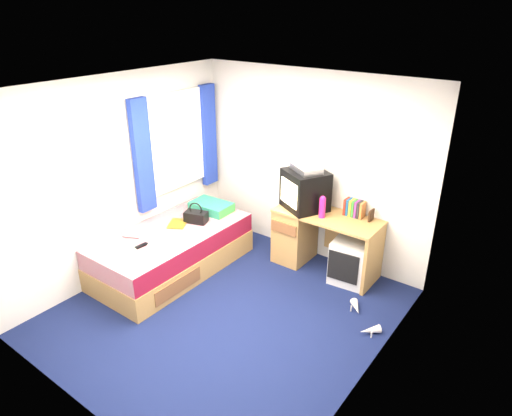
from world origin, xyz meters
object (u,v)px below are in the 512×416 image
Objects in this scene: storage_cube at (351,261)px; water_bottle at (132,235)px; picture_frame at (371,215)px; pink_water_bottle at (322,208)px; handbag at (196,216)px; white_heels at (363,318)px; towel at (165,246)px; remote_control at (141,246)px; bed at (172,250)px; aerosol_can at (325,204)px; magazine at (178,224)px; desk at (307,234)px; pillow at (211,207)px; colour_swatch_fan at (134,249)px; crt_tv at (305,190)px; vcr at (306,168)px.

storage_cube is 2.63m from water_bottle.
pink_water_bottle is at bearing -150.11° from picture_frame.
handbag reaches higher than white_heels.
towel reaches higher than remote_control.
bed is 1.97m from aerosol_can.
remote_control is 2.59m from white_heels.
magazine is 0.60m from water_bottle.
magazine is 1.40× the size of water_bottle.
desk is 6.50× the size of water_bottle.
aerosol_can is (1.43, 0.49, 0.24)m from pillow.
picture_frame is 0.64× the size of colour_swatch_fan.
pink_water_bottle is (0.31, -0.10, -0.12)m from crt_tv.
white_heels is (2.37, 1.03, -0.51)m from colour_swatch_fan.
aerosol_can is at bearing 47.12° from vcr.
towel is 1.06× the size of magazine.
bed is 10.00× the size of water_bottle.
storage_cube is at bearing 10.62° from pillow.
bed is at bearing -139.11° from aerosol_can.
desk is 4.10× the size of handbag.
remote_control is at bearing -95.22° from vcr.
bed is at bearing -105.17° from vcr.
pillow is 1.32m from crt_tv.
bed is 3.99× the size of white_heels.
bed is 6.31× the size of handbag.
bed is 11.41× the size of aerosol_can.
aerosol_can reaches higher than desk.
vcr reaches higher than remote_control.
picture_frame is 0.70× the size of water_bottle.
bed is 7.14× the size of magazine.
remote_control is (-0.06, -0.84, -0.07)m from handbag.
vcr is 2.32× the size of remote_control.
vcr is 0.52m from pink_water_bottle.
towel is 0.59× the size of white_heels.
towel is at bearing -125.50° from aerosol_can.
white_heels is (2.08, 0.82, -0.55)m from towel.
towel is (-0.90, -1.52, -0.40)m from crt_tv.
bed is at bearing -143.92° from picture_frame.
colour_swatch_fan is at bearing -156.55° from white_heels.
desk is (1.25, 1.16, 0.14)m from bed.
handbag is at bearing -163.75° from storage_cube.
handbag is 1.98× the size of remote_control.
colour_swatch_fan is at bearing -125.96° from desk.
pillow is 1.46× the size of vcr.
pink_water_bottle is 0.82× the size of towel.
vcr is 1.68× the size of colour_swatch_fan.
white_heels is (1.18, -0.70, -1.23)m from vcr.
magazine is at bearing -148.58° from picture_frame.
crt_tv is 4.02× the size of remote_control.
pink_water_bottle is (-0.41, -0.04, 0.60)m from storage_cube.
vcr is 1.90m from towel.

